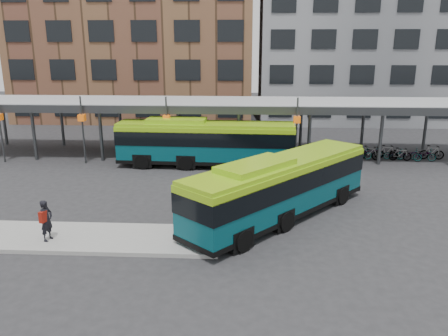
{
  "coord_description": "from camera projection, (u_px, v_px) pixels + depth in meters",
  "views": [
    {
      "loc": [
        2.59,
        -20.13,
        8.14
      ],
      "look_at": [
        1.38,
        2.5,
        1.8
      ],
      "focal_mm": 35.0,
      "sensor_mm": 36.0,
      "label": 1
    }
  ],
  "objects": [
    {
      "name": "canopy",
      "position": [
        212.0,
        104.0,
        33.01
      ],
      "size": [
        40.0,
        6.53,
        4.8
      ],
      "color": "#999B9E",
      "rests_on": "ground"
    },
    {
      "name": "pedestrian",
      "position": [
        46.0,
        220.0,
        18.34
      ],
      "size": [
        0.57,
        0.73,
        1.77
      ],
      "rotation": [
        0.0,
        0.0,
        1.32
      ],
      "color": "black",
      "rests_on": "boarding_island"
    },
    {
      "name": "boarding_island",
      "position": [
        60.0,
        237.0,
        19.06
      ],
      "size": [
        14.0,
        3.0,
        0.18
      ],
      "primitive_type": "cube",
      "color": "gray",
      "rests_on": "ground"
    },
    {
      "name": "bike_rack",
      "position": [
        394.0,
        153.0,
        32.33
      ],
      "size": [
        7.13,
        1.59,
        1.08
      ],
      "color": "slate",
      "rests_on": "ground"
    },
    {
      "name": "bus_front",
      "position": [
        281.0,
        186.0,
        20.99
      ],
      "size": [
        9.46,
        10.27,
        3.18
      ],
      "rotation": [
        0.0,
        0.0,
        0.85
      ],
      "color": "#07444D",
      "rests_on": "ground"
    },
    {
      "name": "building_grey",
      "position": [
        368.0,
        29.0,
        48.94
      ],
      "size": [
        24.0,
        14.0,
        20.0
      ],
      "primitive_type": "cube",
      "color": "slate",
      "rests_on": "ground"
    },
    {
      "name": "building_brick",
      "position": [
        139.0,
        20.0,
        50.01
      ],
      "size": [
        26.0,
        14.0,
        22.0
      ],
      "primitive_type": "cube",
      "color": "brown",
      "rests_on": "ground"
    },
    {
      "name": "bus_rear",
      "position": [
        205.0,
        142.0,
        30.29
      ],
      "size": [
        12.26,
        3.12,
        3.35
      ],
      "rotation": [
        0.0,
        0.0,
        -0.04
      ],
      "color": "#07444D",
      "rests_on": "ground"
    },
    {
      "name": "ground",
      "position": [
        194.0,
        216.0,
        21.69
      ],
      "size": [
        120.0,
        120.0,
        0.0
      ],
      "primitive_type": "plane",
      "color": "#28282B",
      "rests_on": "ground"
    }
  ]
}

